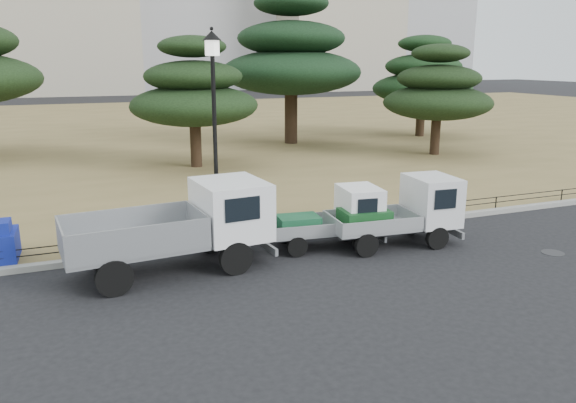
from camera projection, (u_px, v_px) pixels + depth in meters
name	position (u px, v px, depth m)	size (l,w,h in m)	color
ground	(317.00, 270.00, 14.03)	(220.00, 220.00, 0.00)	black
lawn	(146.00, 130.00, 41.59)	(120.00, 56.00, 0.15)	olive
curb	(280.00, 237.00, 16.36)	(120.00, 0.25, 0.16)	gray
truck_large	(181.00, 224.00, 13.78)	(5.07, 2.38, 2.14)	black
truck_kei_front	(334.00, 218.00, 15.67)	(3.25, 1.65, 1.66)	black
truck_kei_rear	(403.00, 212.00, 15.82)	(3.74, 1.83, 1.90)	black
street_lamp	(214.00, 102.00, 15.03)	(0.51, 0.51, 5.69)	black
pipe_fence	(279.00, 224.00, 16.40)	(38.00, 0.04, 0.40)	black
manhole	(553.00, 253.00, 15.27)	(0.60, 0.60, 0.01)	#2D2D30
pine_center_left	(194.00, 92.00, 25.99)	(5.95, 5.95, 6.05)	black
pine_center_right	(291.00, 57.00, 33.21)	(8.32, 8.32, 8.83)	black
pine_east_near	(438.00, 92.00, 29.53)	(5.72, 5.72, 5.78)	black
pine_east_far	(423.00, 79.00, 36.72)	(6.50, 6.50, 6.53)	black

